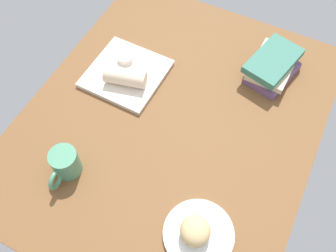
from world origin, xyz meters
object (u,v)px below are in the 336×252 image
Objects in this scene: scone_pastry at (195,231)px; sauce_cup at (125,57)px; round_plate at (199,234)px; breakfast_wrap at (125,77)px; coffee_mug at (65,164)px; square_plate at (126,74)px; book_stack at (273,66)px.

scone_pastry is 64.42cm from sauce_cup.
scone_pastry is (-0.62, 0.91, 3.75)cm from round_plate.
scone_pastry is 0.61× the size of breakfast_wrap.
round_plate is 3.91cm from scone_pastry.
breakfast_wrap is at bearing 0.40° from coffee_mug.
coffee_mug is (-34.99, -0.24, 0.09)cm from breakfast_wrap.
breakfast_wrap is (35.81, 41.51, -0.01)cm from scone_pastry.
coffee_mug reaches higher than sauce_cup.
round_plate is at bearing -131.14° from square_plate.
square_plate is (39.04, 44.68, 0.10)cm from round_plate.
square_plate is at bearing 48.86° from round_plate.
book_stack is (61.85, 0.36, 3.17)cm from round_plate.
coffee_mug is (0.20, 42.18, 3.83)cm from round_plate.
book_stack reaches higher than sauce_cup.
round_plate is at bearing -179.66° from book_stack.
round_plate is 3.48× the size of sauce_cup.
coffee_mug is at bearing -13.38° from breakfast_wrap.
square_plate reaches higher than round_plate.
coffee_mug is at bearing 89.73° from round_plate.
book_stack is at bearing 0.34° from round_plate.
breakfast_wrap is 49.80cm from book_stack.
scone_pastry reaches higher than round_plate.
scone_pastry is 0.34× the size of square_plate.
scone_pastry is 41.28cm from coffee_mug.
book_stack reaches higher than breakfast_wrap.
sauce_cup is 50.47cm from book_stack.
breakfast_wrap is at bearing 49.22° from scone_pastry.
scone_pastry reaches higher than sauce_cup.
square_plate is 1.94× the size of coffee_mug.
book_stack is (62.47, -0.55, -0.57)cm from scone_pastry.
breakfast_wrap is (35.19, 42.43, 3.74)cm from round_plate.
book_stack reaches higher than round_plate.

